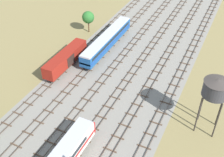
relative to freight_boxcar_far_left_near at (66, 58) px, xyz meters
The scene contains 12 objects.
ground_plane 12.45m from the freight_boxcar_far_left_near, ahead, with size 480.00×480.00×0.00m, color olive.
ballast_bed 12.45m from the freight_boxcar_far_left_near, ahead, with size 28.18×176.00×0.01m, color gray.
track_far_left 3.60m from the freight_boxcar_far_left_near, 90.13° to the left, with size 2.40×126.00×0.29m.
track_left 6.02m from the freight_boxcar_far_left_near, 29.71° to the left, with size 2.40×126.00×0.29m.
track_centre_left 10.31m from the freight_boxcar_far_left_near, 15.92° to the left, with size 2.40×126.00×0.29m.
track_centre 14.94m from the freight_boxcar_far_left_near, 10.76° to the left, with size 2.40×126.00×0.29m.
track_centre_right 19.67m from the freight_boxcar_far_left_near, ahead, with size 2.40×126.00×0.29m.
track_right 24.44m from the freight_boxcar_far_left_near, ahead, with size 2.40×126.00×0.29m.
freight_boxcar_far_left_near is the anchor object (origin of this frame).
passenger_coach_left_mid 12.16m from the freight_boxcar_far_left_near, 66.60° to the left, with size 2.96×22.00×3.80m.
water_tower 33.37m from the freight_boxcar_far_left_near, ahead, with size 4.37×4.37×10.83m.
lineside_tree_0 17.58m from the freight_boxcar_far_left_near, 102.49° to the left, with size 3.29×3.29×6.02m.
Camera 1 is at (20.30, 11.29, 37.59)m, focal length 45.11 mm.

